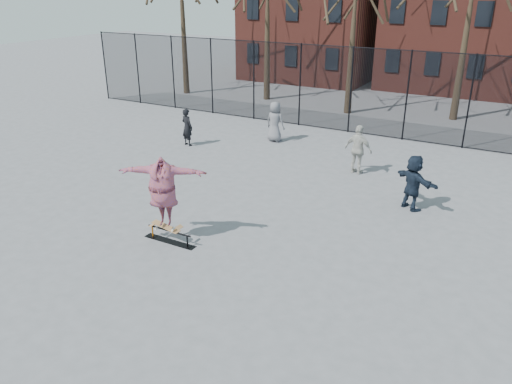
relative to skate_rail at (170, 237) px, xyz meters
The scene contains 9 objects.
ground 1.95m from the skate_rail, ahead, with size 100.00×100.00×0.00m, color slate.
skate_rail is the anchor object (origin of this frame).
skateboard 0.29m from the skate_rail, behind, with size 0.93×0.22×0.11m, color #A17340, non-canonical shape.
skater 1.30m from the skate_rail, behind, with size 2.38×0.65×1.93m, color #5B327D.
bystander_grey 10.13m from the skate_rail, 100.50° to the left, with size 0.88×0.57×1.80m, color slate.
bystander_black 9.00m from the skate_rail, 123.18° to the left, with size 0.59×0.39×1.63m, color black.
bystander_white 8.25m from the skate_rail, 70.42° to the left, with size 1.09×0.45×1.85m, color #BBB7AD.
bystander_navy 7.65m from the skate_rail, 46.11° to the left, with size 1.65×0.53×1.78m, color #182231.
fence 13.27m from the skate_rail, 81.54° to the left, with size 34.03×0.07×4.00m.
Camera 1 is at (6.09, -9.49, 6.60)m, focal length 35.00 mm.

